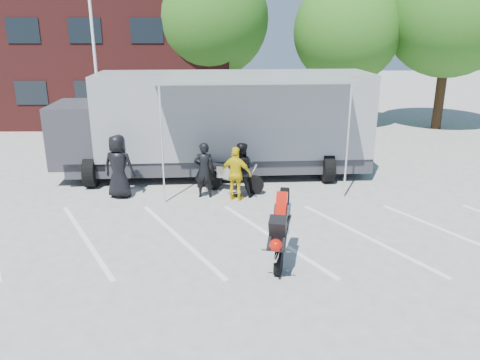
{
  "coord_description": "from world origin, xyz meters",
  "views": [
    {
      "loc": [
        -0.79,
        -9.94,
        5.11
      ],
      "look_at": [
        -0.63,
        1.77,
        1.3
      ],
      "focal_mm": 35.0,
      "sensor_mm": 36.0,
      "label": 1
    }
  ],
  "objects_px": {
    "flagpole": "(99,29)",
    "transporter_truck": "(221,174)",
    "parked_motorcycle": "(233,192)",
    "tree_mid": "(347,31)",
    "tree_right": "(451,12)",
    "stunt_bike_rider": "(282,260)",
    "spectator_leather_c": "(241,170)",
    "spectator_hivis": "(236,174)",
    "spectator_leather_b": "(204,170)",
    "tree_left": "(210,19)",
    "spectator_leather_a": "(119,166)"
  },
  "relations": [
    {
      "from": "stunt_bike_rider",
      "to": "spectator_leather_b",
      "type": "bearing_deg",
      "value": 128.2
    },
    {
      "from": "tree_right",
      "to": "spectator_leather_c",
      "type": "bearing_deg",
      "value": -135.56
    },
    {
      "from": "stunt_bike_rider",
      "to": "spectator_hivis",
      "type": "relative_size",
      "value": 1.14
    },
    {
      "from": "tree_mid",
      "to": "parked_motorcycle",
      "type": "height_order",
      "value": "tree_mid"
    },
    {
      "from": "tree_left",
      "to": "spectator_leather_c",
      "type": "xyz_separation_m",
      "value": [
        1.42,
        -11.87,
        -4.7
      ]
    },
    {
      "from": "flagpole",
      "to": "parked_motorcycle",
      "type": "xyz_separation_m",
      "value": [
        5.43,
        -5.46,
        -5.05
      ]
    },
    {
      "from": "transporter_truck",
      "to": "spectator_hivis",
      "type": "height_order",
      "value": "transporter_truck"
    },
    {
      "from": "flagpole",
      "to": "tree_mid",
      "type": "height_order",
      "value": "flagpole"
    },
    {
      "from": "transporter_truck",
      "to": "stunt_bike_rider",
      "type": "xyz_separation_m",
      "value": [
        1.58,
        -6.69,
        0.0
      ]
    },
    {
      "from": "tree_left",
      "to": "transporter_truck",
      "type": "relative_size",
      "value": 0.75
    },
    {
      "from": "tree_right",
      "to": "flagpole",
      "type": "bearing_deg",
      "value": -164.52
    },
    {
      "from": "tree_mid",
      "to": "spectator_leather_a",
      "type": "bearing_deg",
      "value": -130.7
    },
    {
      "from": "tree_right",
      "to": "transporter_truck",
      "type": "relative_size",
      "value": 0.79
    },
    {
      "from": "tree_right",
      "to": "parked_motorcycle",
      "type": "distance_m",
      "value": 15.83
    },
    {
      "from": "tree_mid",
      "to": "tree_right",
      "type": "distance_m",
      "value": 5.11
    },
    {
      "from": "tree_left",
      "to": "tree_right",
      "type": "height_order",
      "value": "tree_right"
    },
    {
      "from": "tree_left",
      "to": "stunt_bike_rider",
      "type": "xyz_separation_m",
      "value": [
        2.31,
        -16.26,
        -5.57
      ]
    },
    {
      "from": "flagpole",
      "to": "parked_motorcycle",
      "type": "bearing_deg",
      "value": -45.16
    },
    {
      "from": "flagpole",
      "to": "spectator_leather_c",
      "type": "bearing_deg",
      "value": -46.0
    },
    {
      "from": "tree_left",
      "to": "transporter_truck",
      "type": "height_order",
      "value": "tree_left"
    },
    {
      "from": "transporter_truck",
      "to": "spectator_leather_a",
      "type": "relative_size",
      "value": 5.71
    },
    {
      "from": "tree_mid",
      "to": "spectator_leather_c",
      "type": "height_order",
      "value": "tree_mid"
    },
    {
      "from": "flagpole",
      "to": "parked_motorcycle",
      "type": "height_order",
      "value": "flagpole"
    },
    {
      "from": "parked_motorcycle",
      "to": "spectator_leather_b",
      "type": "bearing_deg",
      "value": 137.06
    },
    {
      "from": "tree_right",
      "to": "spectator_leather_a",
      "type": "distance_m",
      "value": 18.41
    },
    {
      "from": "tree_mid",
      "to": "spectator_leather_c",
      "type": "bearing_deg",
      "value": -117.15
    },
    {
      "from": "tree_mid",
      "to": "transporter_truck",
      "type": "height_order",
      "value": "tree_mid"
    },
    {
      "from": "tree_mid",
      "to": "spectator_leather_b",
      "type": "xyz_separation_m",
      "value": [
        -6.72,
        -10.94,
        -4.06
      ]
    },
    {
      "from": "spectator_leather_c",
      "to": "tree_right",
      "type": "bearing_deg",
      "value": -130.87
    },
    {
      "from": "transporter_truck",
      "to": "spectator_leather_c",
      "type": "xyz_separation_m",
      "value": [
        0.69,
        -2.3,
        0.87
      ]
    },
    {
      "from": "tree_left",
      "to": "spectator_leather_a",
      "type": "height_order",
      "value": "tree_left"
    },
    {
      "from": "transporter_truck",
      "to": "spectator_leather_c",
      "type": "relative_size",
      "value": 6.59
    },
    {
      "from": "spectator_hivis",
      "to": "stunt_bike_rider",
      "type": "bearing_deg",
      "value": 124.86
    },
    {
      "from": "transporter_truck",
      "to": "spectator_hivis",
      "type": "distance_m",
      "value": 2.87
    },
    {
      "from": "spectator_leather_c",
      "to": "flagpole",
      "type": "bearing_deg",
      "value": -41.31
    },
    {
      "from": "tree_right",
      "to": "spectator_hivis",
      "type": "height_order",
      "value": "tree_right"
    },
    {
      "from": "spectator_leather_c",
      "to": "stunt_bike_rider",
      "type": "bearing_deg",
      "value": 106.12
    },
    {
      "from": "tree_mid",
      "to": "tree_right",
      "type": "relative_size",
      "value": 0.84
    },
    {
      "from": "flagpole",
      "to": "transporter_truck",
      "type": "distance_m",
      "value": 7.94
    },
    {
      "from": "tree_right",
      "to": "transporter_truck",
      "type": "bearing_deg",
      "value": -144.39
    },
    {
      "from": "parked_motorcycle",
      "to": "spectator_hivis",
      "type": "bearing_deg",
      "value": -154.29
    },
    {
      "from": "tree_left",
      "to": "stunt_bike_rider",
      "type": "relative_size",
      "value": 4.44
    },
    {
      "from": "flagpole",
      "to": "spectator_leather_b",
      "type": "distance_m",
      "value": 8.55
    },
    {
      "from": "parked_motorcycle",
      "to": "spectator_leather_a",
      "type": "xyz_separation_m",
      "value": [
        -3.57,
        -0.44,
        1.01
      ]
    },
    {
      "from": "transporter_truck",
      "to": "parked_motorcycle",
      "type": "height_order",
      "value": "transporter_truck"
    },
    {
      "from": "parked_motorcycle",
      "to": "spectator_leather_c",
      "type": "distance_m",
      "value": 0.99
    },
    {
      "from": "tree_left",
      "to": "tree_right",
      "type": "distance_m",
      "value": 12.1
    },
    {
      "from": "transporter_truck",
      "to": "parked_motorcycle",
      "type": "xyz_separation_m",
      "value": [
        0.46,
        -1.9,
        0.0
      ]
    },
    {
      "from": "tree_left",
      "to": "spectator_leather_a",
      "type": "distance_m",
      "value": 12.97
    },
    {
      "from": "spectator_leather_b",
      "to": "flagpole",
      "type": "bearing_deg",
      "value": -51.39
    }
  ]
}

